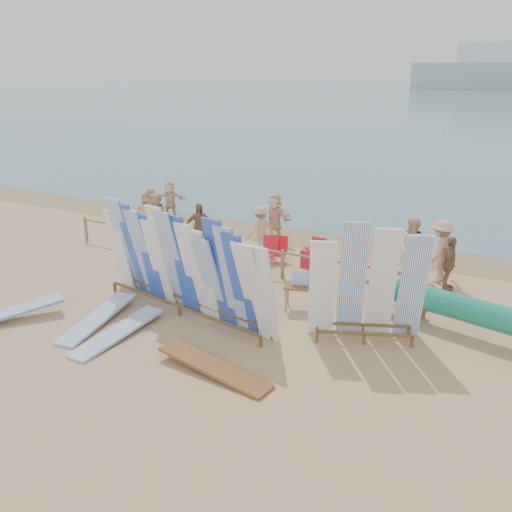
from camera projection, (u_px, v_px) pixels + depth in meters
The scene contains 25 objects.
ground at pixel (169, 300), 14.84m from camera, with size 160.00×160.00×0.00m, color tan.
wet_sand_strip at pixel (282, 234), 20.84m from camera, with size 40.00×2.60×0.01m, color olive.
distant_ship at pixel (487, 72), 168.51m from camera, with size 45.00×8.00×14.00m.
fence at pixel (226, 248), 17.13m from camera, with size 12.08×0.08×0.90m.
main_surfboard_rack at pixel (183, 267), 13.66m from camera, with size 5.69×1.72×2.82m.
side_surfboard_rack at pixel (368, 287), 12.24m from camera, with size 2.70×1.66×2.95m.
outrigger_canoe at pixel (489, 317), 12.36m from camera, with size 6.89×2.17×0.99m.
vendor_table at pixel (300, 297), 14.17m from camera, with size 0.95×0.79×1.08m.
flat_board_b at pixel (118, 336), 12.83m from camera, with size 0.56×2.70×0.07m, color #83A6D3.
flat_board_e at pixel (9, 321), 13.60m from camera, with size 0.56×2.70×0.07m, color white.
flat_board_c at pixel (214, 373), 11.27m from camera, with size 0.56×2.70×0.07m, color brown.
flat_board_a at pixel (98, 323), 13.51m from camera, with size 0.56×2.70×0.07m, color #83A6D3.
beach_chair_left at pixel (278, 255), 17.68m from camera, with size 0.61×0.62×0.85m.
beach_chair_right at pixel (268, 255), 17.65m from camera, with size 0.56×0.58×0.86m.
stroller at pixel (313, 261), 16.54m from camera, with size 0.63×0.85×1.11m.
beachgoer_extra_0 at pixel (440, 251), 15.86m from camera, with size 1.22×0.51×1.90m, color tan.
beachgoer_5 at pixel (275, 217), 19.73m from camera, with size 1.64×0.53×1.77m, color beige.
beachgoer_3 at pixel (261, 229), 18.69m from camera, with size 1.02×0.42×1.58m, color tan.
beachgoer_11 at pixel (170, 199), 23.02m from camera, with size 1.42×0.46×1.53m, color beige.
beachgoer_2 at pixel (158, 218), 19.57m from camera, with size 0.88×0.42×1.82m, color beige.
beachgoer_1 at pixel (152, 213), 20.06m from camera, with size 0.69×0.38×1.89m, color #8C6042.
beachgoer_0 at pixel (147, 213), 20.40m from camera, with size 0.85×0.40×1.73m, color tan.
beachgoer_4 at pixel (199, 227), 18.62m from camera, with size 1.00×0.43×1.70m, color #8C6042.
beachgoer_8 at pixel (413, 248), 16.22m from camera, with size 0.91×0.44×1.87m, color beige.
beachgoer_10 at pixel (449, 264), 15.30m from camera, with size 0.93×0.40×1.59m, color #8C6042.
Camera 1 is at (8.53, -10.90, 5.98)m, focal length 38.00 mm.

